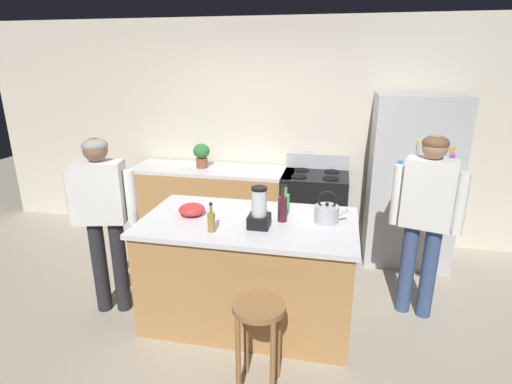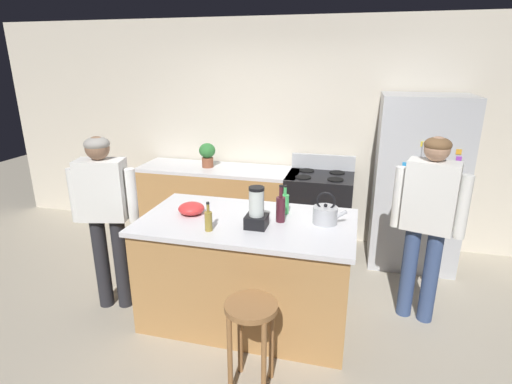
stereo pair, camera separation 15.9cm
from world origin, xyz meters
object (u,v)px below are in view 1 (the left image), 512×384
Objects in this scene: kitchen_island at (249,270)px; blender_appliance at (259,210)px; tea_kettle at (327,213)px; stove_range at (314,211)px; bar_stool at (259,323)px; potted_plant at (202,154)px; bottle_vinegar at (211,221)px; bottle_soda at (286,203)px; mixing_bowl at (192,210)px; bottle_wine at (282,208)px; person_by_sink_right at (426,211)px; refrigerator at (411,181)px; person_by_island_left at (103,210)px.

blender_appliance is at bearing -47.62° from kitchen_island.
kitchen_island is at bearing -171.50° from tea_kettle.
kitchen_island is 0.63m from blender_appliance.
stove_range is 2.32m from bar_stool.
stove_range is at bearing -1.05° from potted_plant.
stove_range is at bearing 69.20° from bottle_vinegar.
mixing_bowl is at bearing -164.25° from bottle_soda.
bottle_wine is 1.40× the size of mixing_bowl.
bottle_wine is at bearing -170.98° from tea_kettle.
person_by_sink_right is 0.87m from tea_kettle.
bottle_vinegar is 1.05× the size of mixing_bowl.
stove_range is 2.01m from bottle_vinegar.
refrigerator is at bearing 87.47° from person_by_sink_right.
potted_plant is 1.33× the size of mixing_bowl.
mixing_bowl is at bearing 10.57° from person_by_island_left.
bottle_wine is (0.51, 0.32, 0.03)m from bottle_vinegar.
stove_range is at bearing 83.10° from bottle_wine.
kitchen_island is 0.95× the size of refrigerator.
refrigerator is (1.51, 1.50, 0.47)m from kitchen_island.
bottle_wine is (-1.18, -0.34, 0.06)m from person_by_sink_right.
potted_plant is at bearing 122.25° from blender_appliance.
person_by_island_left reaches higher than mixing_bowl.
person_by_island_left is 5.38× the size of potted_plant.
person_by_sink_right is 1.23m from bottle_wine.
person_by_island_left is 7.16× the size of mixing_bowl.
bar_stool is at bearing -91.72° from bottle_soda.
bottle_soda is at bearing 89.89° from bottle_wine.
bottle_vinegar is at bearing -47.43° from mixing_bowl.
bottle_vinegar is (-0.23, -0.28, 0.56)m from kitchen_island.
blender_appliance is at bearing -57.75° from potted_plant.
bottle_soda is 0.81× the size of bottle_wine.
person_by_island_left reaches higher than bottle_vinegar.
stove_range reaches higher than bar_stool.
potted_plant is 1.27× the size of bottle_vinegar.
person_by_sink_right reaches higher than person_by_island_left.
refrigerator is 2.64m from bar_stool.
bottle_wine reaches higher than mixing_bowl.
bottle_soda is at bearing 15.75° from mixing_bowl.
refrigerator is 7.34× the size of bottle_soda.
blender_appliance is at bearing -157.20° from tea_kettle.
stove_range is 4.08× the size of tea_kettle.
mixing_bowl is (-2.01, -1.49, 0.05)m from refrigerator.
person_by_island_left is 1.38m from blender_appliance.
stove_range is 4.39× the size of bottle_soda.
kitchen_island is at bearing 50.84° from bottle_vinegar.
kitchen_island is 6.50× the size of tea_kettle.
person_by_sink_right is 2.43× the size of bar_stool.
bottle_vinegar is at bearing 133.75° from bar_stool.
blender_appliance is 1.06× the size of bottle_wine.
bottle_soda is (0.51, 0.52, 0.01)m from bottle_vinegar.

